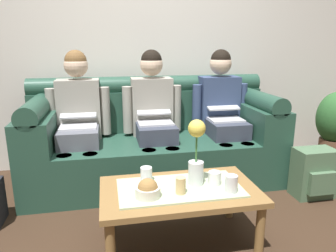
{
  "coord_description": "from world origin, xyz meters",
  "views": [
    {
      "loc": [
        -0.43,
        -1.68,
        1.27
      ],
      "look_at": [
        0.08,
        0.87,
        0.59
      ],
      "focal_mm": 33.75,
      "sensor_mm": 36.0,
      "label": 1
    }
  ],
  "objects_px": {
    "person_right": "(222,109)",
    "coffee_table": "(180,195)",
    "couch": "(154,141)",
    "cup_far_center": "(146,174)",
    "snack_bowl": "(148,190)",
    "backpack_right": "(314,174)",
    "flower_vase": "(196,152)",
    "cup_near_right": "(215,178)",
    "cup_far_left": "(231,184)",
    "person_middle": "(154,112)",
    "person_left": "(79,115)",
    "cup_near_left": "(181,185)",
    "potted_plant": "(335,124)"
  },
  "relations": [
    {
      "from": "cup_far_left",
      "to": "cup_near_left",
      "type": "bearing_deg",
      "value": 172.89
    },
    {
      "from": "flower_vase",
      "to": "cup_near_right",
      "type": "relative_size",
      "value": 5.09
    },
    {
      "from": "person_middle",
      "to": "flower_vase",
      "type": "height_order",
      "value": "person_middle"
    },
    {
      "from": "potted_plant",
      "to": "cup_near_left",
      "type": "bearing_deg",
      "value": -149.25
    },
    {
      "from": "cup_near_left",
      "to": "potted_plant",
      "type": "relative_size",
      "value": 0.13
    },
    {
      "from": "coffee_table",
      "to": "potted_plant",
      "type": "height_order",
      "value": "potted_plant"
    },
    {
      "from": "couch",
      "to": "potted_plant",
      "type": "xyz_separation_m",
      "value": [
        1.99,
        0.04,
        0.06
      ]
    },
    {
      "from": "person_left",
      "to": "cup_far_center",
      "type": "distance_m",
      "value": 1.07
    },
    {
      "from": "cup_far_left",
      "to": "backpack_right",
      "type": "relative_size",
      "value": 0.25
    },
    {
      "from": "coffee_table",
      "to": "snack_bowl",
      "type": "relative_size",
      "value": 6.63
    },
    {
      "from": "cup_near_right",
      "to": "person_right",
      "type": "bearing_deg",
      "value": 67.28
    },
    {
      "from": "coffee_table",
      "to": "cup_far_center",
      "type": "distance_m",
      "value": 0.26
    },
    {
      "from": "person_right",
      "to": "flower_vase",
      "type": "xyz_separation_m",
      "value": [
        -0.56,
        -1.04,
        -0.05
      ]
    },
    {
      "from": "person_right",
      "to": "cup_far_left",
      "type": "height_order",
      "value": "person_right"
    },
    {
      "from": "snack_bowl",
      "to": "cup_far_center",
      "type": "height_order",
      "value": "snack_bowl"
    },
    {
      "from": "person_right",
      "to": "coffee_table",
      "type": "height_order",
      "value": "person_right"
    },
    {
      "from": "potted_plant",
      "to": "backpack_right",
      "type": "bearing_deg",
      "value": -136.04
    },
    {
      "from": "backpack_right",
      "to": "snack_bowl",
      "type": "bearing_deg",
      "value": -161.38
    },
    {
      "from": "cup_near_left",
      "to": "cup_far_left",
      "type": "relative_size",
      "value": 0.97
    },
    {
      "from": "cup_far_left",
      "to": "backpack_right",
      "type": "distance_m",
      "value": 1.14
    },
    {
      "from": "flower_vase",
      "to": "potted_plant",
      "type": "bearing_deg",
      "value": 29.96
    },
    {
      "from": "snack_bowl",
      "to": "cup_far_left",
      "type": "bearing_deg",
      "value": -3.84
    },
    {
      "from": "flower_vase",
      "to": "potted_plant",
      "type": "distance_m",
      "value": 2.18
    },
    {
      "from": "snack_bowl",
      "to": "cup_far_left",
      "type": "relative_size",
      "value": 1.41
    },
    {
      "from": "cup_far_center",
      "to": "potted_plant",
      "type": "bearing_deg",
      "value": 24.05
    },
    {
      "from": "person_middle",
      "to": "cup_near_right",
      "type": "relative_size",
      "value": 14.57
    },
    {
      "from": "cup_far_center",
      "to": "flower_vase",
      "type": "bearing_deg",
      "value": -19.6
    },
    {
      "from": "couch",
      "to": "cup_far_center",
      "type": "distance_m",
      "value": 0.96
    },
    {
      "from": "cup_far_center",
      "to": "person_right",
      "type": "bearing_deg",
      "value": 46.92
    },
    {
      "from": "person_middle",
      "to": "snack_bowl",
      "type": "height_order",
      "value": "person_middle"
    },
    {
      "from": "snack_bowl",
      "to": "backpack_right",
      "type": "distance_m",
      "value": 1.58
    },
    {
      "from": "couch",
      "to": "person_right",
      "type": "xyz_separation_m",
      "value": [
        0.67,
        -0.0,
        0.29
      ]
    },
    {
      "from": "couch",
      "to": "flower_vase",
      "type": "height_order",
      "value": "couch"
    },
    {
      "from": "coffee_table",
      "to": "cup_near_left",
      "type": "bearing_deg",
      "value": -99.17
    },
    {
      "from": "person_left",
      "to": "potted_plant",
      "type": "relative_size",
      "value": 1.57
    },
    {
      "from": "cup_near_left",
      "to": "cup_far_left",
      "type": "height_order",
      "value": "cup_far_left"
    },
    {
      "from": "cup_far_left",
      "to": "flower_vase",
      "type": "bearing_deg",
      "value": 141.07
    },
    {
      "from": "couch",
      "to": "cup_near_left",
      "type": "bearing_deg",
      "value": -90.69
    },
    {
      "from": "cup_near_right",
      "to": "backpack_right",
      "type": "distance_m",
      "value": 1.14
    },
    {
      "from": "snack_bowl",
      "to": "potted_plant",
      "type": "xyz_separation_m",
      "value": [
        2.2,
        1.2,
        -0.01
      ]
    },
    {
      "from": "cup_near_left",
      "to": "person_left",
      "type": "bearing_deg",
      "value": 119.96
    },
    {
      "from": "cup_near_right",
      "to": "potted_plant",
      "type": "bearing_deg",
      "value": 32.19
    },
    {
      "from": "person_middle",
      "to": "cup_far_center",
      "type": "relative_size",
      "value": 12.97
    },
    {
      "from": "cup_near_left",
      "to": "cup_near_right",
      "type": "bearing_deg",
      "value": 18.99
    },
    {
      "from": "snack_bowl",
      "to": "potted_plant",
      "type": "relative_size",
      "value": 0.19
    },
    {
      "from": "person_left",
      "to": "cup_far_left",
      "type": "height_order",
      "value": "person_left"
    },
    {
      "from": "cup_far_center",
      "to": "person_left",
      "type": "bearing_deg",
      "value": 117.39
    },
    {
      "from": "person_right",
      "to": "flower_vase",
      "type": "relative_size",
      "value": 2.86
    },
    {
      "from": "person_right",
      "to": "backpack_right",
      "type": "relative_size",
      "value": 2.9
    },
    {
      "from": "couch",
      "to": "snack_bowl",
      "type": "xyz_separation_m",
      "value": [
        -0.21,
        -1.15,
        0.07
      ]
    }
  ]
}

